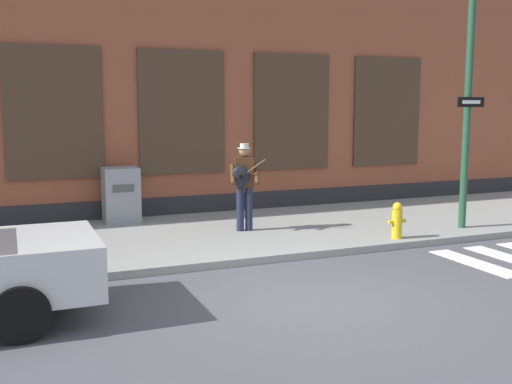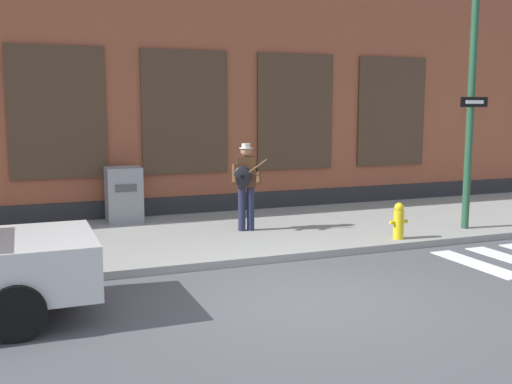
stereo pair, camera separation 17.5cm
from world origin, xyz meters
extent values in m
plane|color=#4C4C51|center=(0.00, 0.00, 0.00)|extent=(160.00, 160.00, 0.00)
cube|color=gray|center=(0.00, 4.18, 0.07)|extent=(28.00, 4.54, 0.13)
cube|color=brown|center=(0.00, 8.44, 3.76)|extent=(28.00, 4.00, 7.52)
cube|color=#28282B|center=(0.00, 6.42, 0.28)|extent=(28.00, 0.04, 0.55)
cube|color=#473323|center=(-2.81, 6.41, 2.51)|extent=(2.03, 0.06, 2.84)
cube|color=black|center=(-2.81, 6.40, 2.51)|extent=(1.91, 0.03, 2.72)
cube|color=#473323|center=(0.00, 6.41, 2.51)|extent=(2.03, 0.06, 2.84)
cube|color=black|center=(0.00, 6.40, 2.51)|extent=(1.91, 0.03, 2.72)
cube|color=#473323|center=(2.81, 6.41, 2.51)|extent=(2.03, 0.06, 2.84)
cube|color=black|center=(2.81, 6.40, 2.51)|extent=(1.91, 0.03, 2.72)
cube|color=#473323|center=(5.63, 6.41, 2.51)|extent=(2.03, 0.06, 2.84)
cube|color=black|center=(5.63, 6.40, 2.51)|extent=(1.91, 0.03, 2.72)
cube|color=silver|center=(3.48, 0.61, 0.01)|extent=(0.42, 1.90, 0.01)
cube|color=silver|center=(4.27, 0.61, 0.01)|extent=(0.42, 1.90, 0.01)
cube|color=silver|center=(-2.79, 1.30, 0.74)|extent=(0.06, 0.24, 0.12)
cube|color=silver|center=(-2.79, 0.16, 0.74)|extent=(0.06, 0.24, 0.12)
cylinder|color=black|center=(-3.72, 1.61, 0.33)|extent=(0.66, 0.24, 0.66)
cylinder|color=black|center=(-3.72, -0.14, 0.33)|extent=(0.66, 0.24, 0.66)
cylinder|color=#1E233D|center=(0.71, 4.04, 0.58)|extent=(0.15, 0.15, 0.90)
cylinder|color=#1E233D|center=(0.53, 4.07, 0.58)|extent=(0.15, 0.15, 0.90)
cube|color=#4C2D19|center=(0.62, 4.07, 1.34)|extent=(0.43, 0.33, 0.61)
sphere|color=#9E7051|center=(0.62, 4.07, 1.75)|extent=(0.22, 0.22, 0.22)
cylinder|color=beige|center=(0.62, 4.07, 1.81)|extent=(0.27, 0.28, 0.02)
cylinder|color=beige|center=(0.62, 4.07, 1.86)|extent=(0.18, 0.18, 0.09)
cylinder|color=#4C2D19|center=(0.82, 3.90, 1.30)|extent=(0.24, 0.51, 0.39)
cylinder|color=#4C2D19|center=(0.36, 4.04, 1.30)|extent=(0.24, 0.51, 0.39)
ellipsoid|color=black|center=(0.49, 3.92, 1.26)|extent=(0.38, 0.22, 0.44)
cylinder|color=black|center=(0.47, 3.86, 1.26)|extent=(0.09, 0.04, 0.09)
cylinder|color=brown|center=(0.73, 3.82, 1.44)|extent=(0.46, 0.18, 0.34)
cylinder|color=#234C33|center=(4.94, 2.61, 2.88)|extent=(0.15, 0.15, 5.49)
cube|color=black|center=(4.93, 2.50, 2.73)|extent=(0.60, 0.11, 0.20)
cube|color=white|center=(4.92, 2.48, 2.73)|extent=(0.40, 0.07, 0.07)
cube|color=gray|center=(-1.53, 5.99, 0.73)|extent=(0.76, 0.67, 1.20)
cube|color=#4C4C4C|center=(-1.53, 5.65, 0.91)|extent=(0.45, 0.02, 0.16)
cylinder|color=gold|center=(3.06, 2.26, 0.41)|extent=(0.20, 0.20, 0.55)
sphere|color=gold|center=(3.06, 2.26, 0.74)|extent=(0.18, 0.18, 0.18)
cylinder|color=gold|center=(2.92, 2.26, 0.46)|extent=(0.10, 0.07, 0.07)
cylinder|color=gold|center=(3.20, 2.26, 0.46)|extent=(0.10, 0.07, 0.07)
camera|label=1|loc=(-3.73, -7.12, 2.62)|focal=42.00mm
camera|label=2|loc=(-3.57, -7.18, 2.62)|focal=42.00mm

